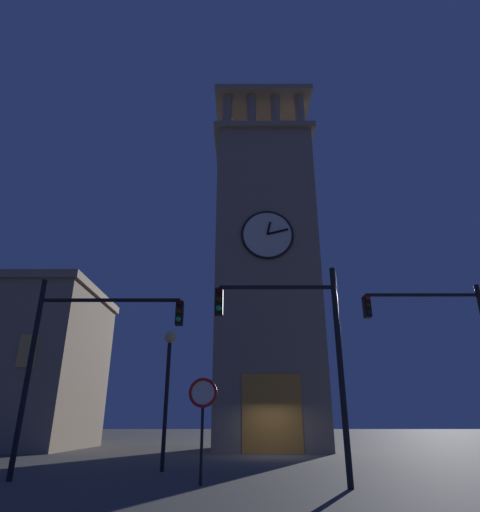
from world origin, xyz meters
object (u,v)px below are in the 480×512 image
(traffic_signal_near, at_px, (298,336))
(clocktower, at_px, (265,275))
(street_lamp, at_px, (168,369))
(traffic_signal_far, at_px, (449,341))
(no_horn_sign, at_px, (203,400))
(traffic_signal_mid, at_px, (83,341))

(traffic_signal_near, bearing_deg, clocktower, -90.39)
(clocktower, bearing_deg, street_lamp, 70.46)
(traffic_signal_far, xyz_separation_m, no_horn_sign, (7.95, 2.06, -1.98))
(traffic_signal_far, bearing_deg, clocktower, -68.13)
(clocktower, xyz_separation_m, traffic_signal_mid, (6.45, 14.35, -7.11))
(traffic_signal_far, relative_size, street_lamp, 1.30)
(traffic_signal_mid, bearing_deg, traffic_signal_near, 167.27)
(traffic_signal_far, bearing_deg, street_lamp, -7.49)
(traffic_signal_near, relative_size, traffic_signal_mid, 0.98)
(traffic_signal_mid, distance_m, no_horn_sign, 4.24)
(clocktower, relative_size, traffic_signal_far, 4.46)
(clocktower, bearing_deg, traffic_signal_near, 89.61)
(clocktower, xyz_separation_m, traffic_signal_far, (-5.28, 13.15, -6.87))
(traffic_signal_mid, height_order, street_lamp, traffic_signal_mid)
(street_lamp, height_order, no_horn_sign, street_lamp)
(traffic_signal_mid, xyz_separation_m, street_lamp, (-2.22, -2.45, -0.54))
(clocktower, xyz_separation_m, no_horn_sign, (2.67, 15.21, -8.85))
(traffic_signal_mid, bearing_deg, clocktower, -114.19)
(clocktower, height_order, traffic_signal_near, clocktower)
(traffic_signal_far, height_order, no_horn_sign, traffic_signal_far)
(clocktower, relative_size, traffic_signal_mid, 4.61)
(traffic_signal_mid, relative_size, street_lamp, 1.25)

